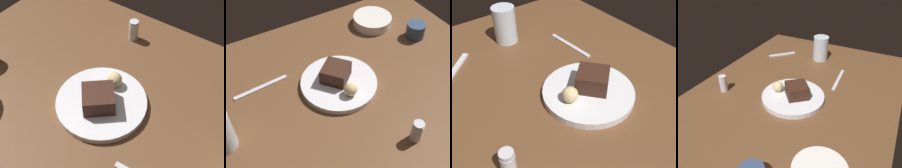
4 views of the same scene
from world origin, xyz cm
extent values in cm
cube|color=brown|center=(0.00, 0.00, 1.50)|extent=(120.00, 84.00, 3.00)
cylinder|color=silver|center=(-2.76, -1.40, 4.01)|extent=(25.71, 25.71, 2.02)
cube|color=#381E14|center=(-2.53, -3.02, 7.67)|extent=(11.98, 11.95, 5.31)
sphere|color=#DBC184|center=(-3.03, 5.47, 7.21)|extent=(4.38, 4.38, 4.38)
cylinder|color=silver|center=(-10.90, 28.13, 6.05)|extent=(3.30, 3.30, 6.10)
cylinder|color=silver|center=(-10.90, 28.13, 9.70)|extent=(3.13, 3.13, 1.20)
camera|label=1|loc=(29.87, -42.74, 72.39)|focal=48.90mm
camera|label=2|loc=(33.24, 59.06, 77.87)|focal=48.60mm
camera|label=3|loc=(-43.09, 38.77, 55.17)|focal=43.59mm
camera|label=4|loc=(-70.78, -35.16, 58.95)|focal=36.34mm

